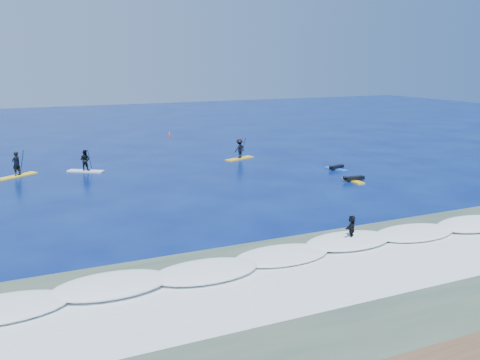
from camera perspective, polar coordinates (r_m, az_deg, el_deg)
name	(u,v)px	position (r m, az deg, el deg)	size (l,w,h in m)	color
ground	(246,201)	(35.17, 0.69, -2.23)	(160.00, 160.00, 0.00)	#040E4F
shallow_water	(389,278)	(24.01, 15.63, -9.98)	(90.00, 13.00, 0.01)	#34473A
breaking_wave	(335,248)	(26.93, 10.07, -7.19)	(40.00, 6.00, 0.30)	white
whitewater	(374,269)	(24.72, 14.11, -9.24)	(34.00, 5.00, 0.02)	silver
sup_paddler_left	(17,168)	(45.77, -22.72, 1.22)	(3.19, 2.55, 2.32)	yellow
sup_paddler_center	(85,162)	(45.94, -16.20, 1.84)	(2.91, 2.32, 2.11)	white
sup_paddler_right	(240,150)	(49.70, -0.05, 3.21)	(3.15, 1.83, 2.16)	yellow
prone_paddler_near	(353,179)	(41.63, 11.99, 0.09)	(1.83, 2.33, 0.48)	yellow
prone_paddler_far	(336,168)	(45.77, 10.20, 1.29)	(1.68, 2.19, 0.44)	blue
wave_surfer	(351,229)	(27.53, 11.80, -5.15)	(1.73, 1.51, 1.31)	silver
marker_buoy	(169,134)	(65.07, -7.53, 4.86)	(0.26, 0.26, 0.61)	#EA5414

